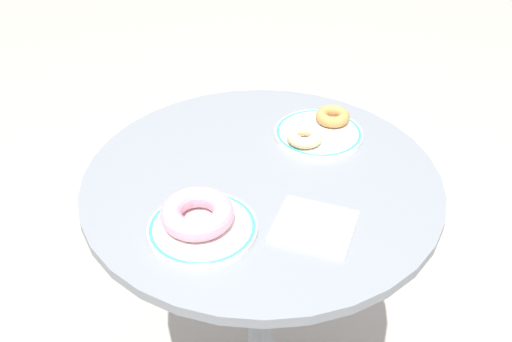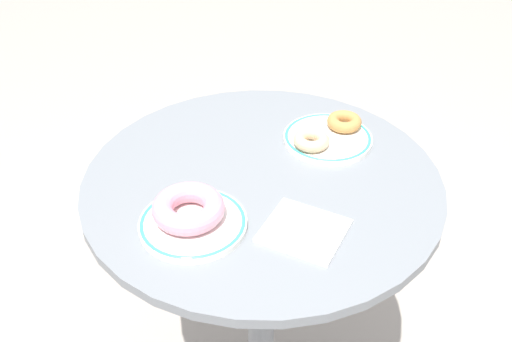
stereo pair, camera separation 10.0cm
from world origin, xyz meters
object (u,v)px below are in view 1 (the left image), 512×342
(donut_pink_frosted, at_px, (197,213))
(donut_old_fashioned, at_px, (333,116))
(plate_left, at_px, (201,227))
(plate_right, at_px, (319,133))
(donut_glazed, at_px, (304,137))
(cafe_table, at_px, (261,261))
(paper_napkin, at_px, (314,226))

(donut_pink_frosted, relative_size, donut_old_fashioned, 1.72)
(plate_left, xyz_separation_m, plate_right, (0.34, -0.02, -0.00))
(plate_right, relative_size, donut_pink_frosted, 1.47)
(donut_pink_frosted, distance_m, donut_old_fashioned, 0.38)
(donut_old_fashioned, bearing_deg, donut_glazed, 173.79)
(cafe_table, height_order, paper_napkin, paper_napkin)
(plate_right, distance_m, donut_old_fashioned, 0.05)
(plate_left, height_order, donut_old_fashioned, donut_old_fashioned)
(cafe_table, bearing_deg, plate_left, 179.02)
(plate_right, height_order, paper_napkin, plate_right)
(plate_left, relative_size, paper_napkin, 1.41)
(cafe_table, relative_size, donut_old_fashioned, 10.58)
(plate_left, distance_m, donut_pink_frosted, 0.02)
(plate_left, distance_m, plate_right, 0.34)
(cafe_table, bearing_deg, donut_old_fashioned, -6.64)
(cafe_table, xyz_separation_m, donut_pink_frosted, (-0.16, 0.01, 0.24))
(paper_napkin, bearing_deg, plate_left, 125.57)
(donut_pink_frosted, height_order, paper_napkin, donut_pink_frosted)
(donut_old_fashioned, xyz_separation_m, donut_glazed, (-0.09, 0.01, 0.00))
(plate_left, bearing_deg, cafe_table, -0.98)
(donut_glazed, bearing_deg, donut_old_fashioned, -6.21)
(plate_right, bearing_deg, cafe_table, 173.13)
(donut_pink_frosted, bearing_deg, plate_right, -5.43)
(cafe_table, bearing_deg, donut_pink_frosted, 176.05)
(donut_pink_frosted, height_order, donut_glazed, donut_pink_frosted)
(donut_pink_frosted, relative_size, donut_glazed, 1.72)
(donut_old_fashioned, relative_size, paper_napkin, 0.55)
(donut_pink_frosted, bearing_deg, donut_glazed, -5.23)
(donut_pink_frosted, bearing_deg, donut_old_fashioned, -5.48)
(cafe_table, distance_m, donut_old_fashioned, 0.31)
(donut_pink_frosted, height_order, donut_old_fashioned, donut_pink_frosted)
(plate_right, distance_m, paper_napkin, 0.26)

